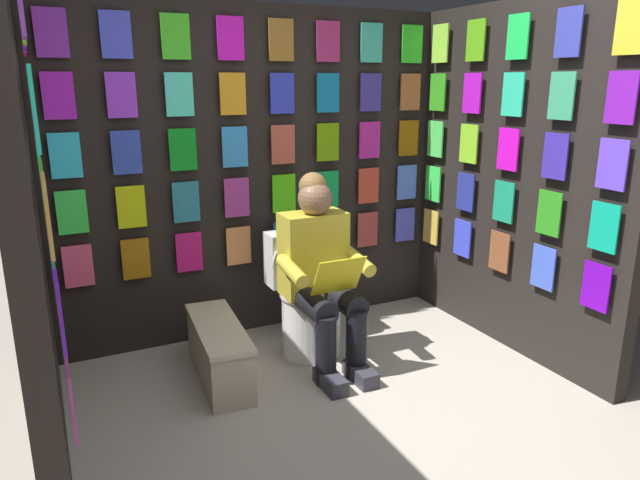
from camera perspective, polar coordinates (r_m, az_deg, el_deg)
name	(u,v)px	position (r m, az deg, el deg)	size (l,w,h in m)	color
ground_plane	(407,477)	(2.85, 8.59, -22.05)	(30.00, 30.00, 0.00)	#B2A899
display_wall_back	(256,174)	(4.00, -6.32, 6.48)	(2.82, 0.14, 2.20)	black
display_wall_left	(515,180)	(3.93, 18.65, 5.60)	(0.14, 1.84, 2.20)	black
display_wall_right	(27,228)	(2.82, -26.86, 1.10)	(0.14, 1.84, 2.20)	black
toilet	(306,301)	(3.81, -1.36, -6.07)	(0.41, 0.55, 0.77)	white
person_reading	(322,272)	(3.53, 0.15, -3.15)	(0.52, 0.68, 1.19)	gold
comic_longbox_near	(219,352)	(3.54, -9.87, -10.78)	(0.32, 0.82, 0.35)	beige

